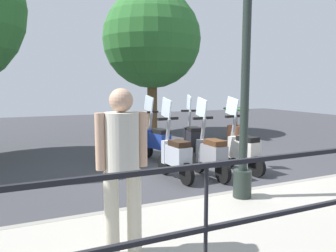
% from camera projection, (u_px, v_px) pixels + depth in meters
% --- Properties ---
extents(ground_plane, '(28.00, 28.00, 0.00)m').
position_uv_depth(ground_plane, '(193.00, 167.00, 7.16)').
color(ground_plane, '#38383D').
extents(promenade_walkway, '(2.20, 20.00, 0.15)m').
position_uv_depth(promenade_walkway, '(307.00, 215.00, 4.30)').
color(promenade_walkway, '#A39E93').
rests_on(promenade_walkway, ground_plane).
extents(lamp_post_near, '(0.26, 0.90, 4.63)m').
position_uv_depth(lamp_post_near, '(246.00, 53.00, 4.52)').
color(lamp_post_near, '#232D28').
rests_on(lamp_post_near, promenade_walkway).
extents(pedestrian_distant, '(0.33, 0.49, 1.59)m').
position_uv_depth(pedestrian_distant, '(122.00, 159.00, 3.05)').
color(pedestrian_distant, beige).
rests_on(pedestrian_distant, promenade_walkway).
extents(tree_distant, '(3.50, 3.50, 5.17)m').
position_uv_depth(tree_distant, '(152.00, 40.00, 11.72)').
color(tree_distant, brown).
rests_on(tree_distant, ground_plane).
extents(potted_palm, '(1.06, 0.66, 1.05)m').
position_uv_depth(potted_palm, '(236.00, 126.00, 10.80)').
color(potted_palm, '#9E5B3D').
rests_on(potted_palm, ground_plane).
extents(scooter_near_0, '(1.23, 0.44, 1.54)m').
position_uv_depth(scooter_near_0, '(242.00, 149.00, 6.64)').
color(scooter_near_0, black).
rests_on(scooter_near_0, ground_plane).
extents(scooter_near_1, '(1.23, 0.44, 1.54)m').
position_uv_depth(scooter_near_1, '(211.00, 153.00, 6.24)').
color(scooter_near_1, black).
rests_on(scooter_near_1, ground_plane).
extents(scooter_near_2, '(1.23, 0.44, 1.54)m').
position_uv_depth(scooter_near_2, '(175.00, 154.00, 6.12)').
color(scooter_near_2, black).
rests_on(scooter_near_2, ground_plane).
extents(scooter_far_0, '(1.22, 0.50, 1.54)m').
position_uv_depth(scooter_far_0, '(192.00, 138.00, 8.09)').
color(scooter_far_0, black).
rests_on(scooter_far_0, ground_plane).
extents(scooter_far_1, '(1.22, 0.50, 1.54)m').
position_uv_depth(scooter_far_1, '(157.00, 140.00, 7.71)').
color(scooter_far_1, black).
rests_on(scooter_far_1, ground_plane).
extents(scooter_far_2, '(1.23, 0.46, 1.54)m').
position_uv_depth(scooter_far_2, '(121.00, 142.00, 7.50)').
color(scooter_far_2, black).
rests_on(scooter_far_2, ground_plane).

